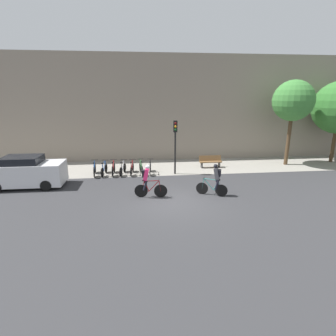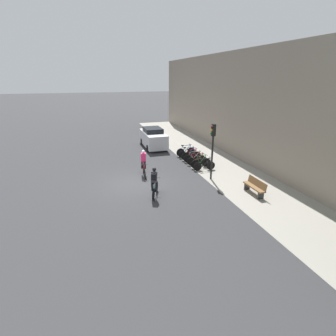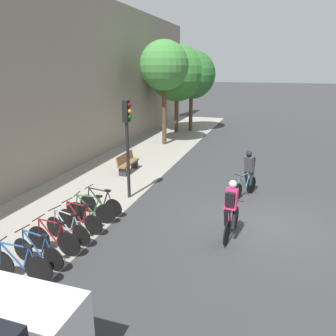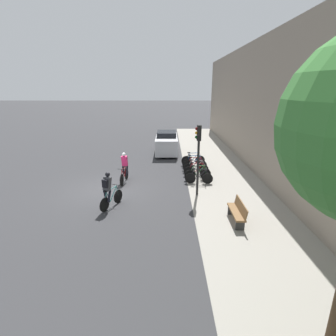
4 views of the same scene
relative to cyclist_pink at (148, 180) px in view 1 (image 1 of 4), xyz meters
name	(u,v)px [view 1 (image 1 of 4)]	position (x,y,z in m)	size (l,w,h in m)	color
ground	(173,202)	(1.24, -0.80, -0.95)	(200.00, 200.00, 0.00)	#333335
kerb_strip	(162,167)	(1.24, 5.95, -0.94)	(44.00, 4.50, 0.01)	gray
building_facade	(159,109)	(1.24, 8.50, 3.24)	(44.00, 0.60, 8.37)	gray
cyclist_pink	(148,180)	(0.00, 0.00, 0.00)	(1.74, 0.49, 1.79)	black
cyclist_grey	(215,179)	(3.61, -0.16, 0.00)	(1.57, 0.77, 1.77)	black
parked_bike_0	(95,169)	(-3.44, 4.36, -0.53)	(0.46, 1.70, 0.99)	black
parked_bike_1	(104,169)	(-2.82, 4.36, -0.56)	(0.46, 1.64, 0.95)	black
parked_bike_2	(113,169)	(-2.19, 4.36, -0.54)	(0.46, 1.65, 0.98)	black
parked_bike_3	(123,169)	(-1.56, 4.36, -0.56)	(0.50, 1.64, 0.95)	black
parked_bike_4	(132,169)	(-0.93, 4.36, -0.56)	(0.46, 1.63, 0.95)	black
parked_bike_5	(141,168)	(-0.31, 4.36, -0.55)	(0.46, 1.64, 0.97)	black
parked_bike_6	(150,168)	(0.32, 4.36, -0.56)	(0.46, 1.63, 0.95)	black
traffic_light_pole	(175,138)	(2.01, 4.07, 1.58)	(0.26, 0.30, 3.65)	black
bench	(210,161)	(4.87, 5.46, -0.48)	(1.67, 0.44, 0.89)	brown
parked_car	(26,172)	(-7.06, 2.43, -0.05)	(4.30, 1.84, 1.85)	silver
street_tree_0	(293,101)	(10.98, 5.68, 3.88)	(2.98, 2.98, 6.35)	#4C3823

